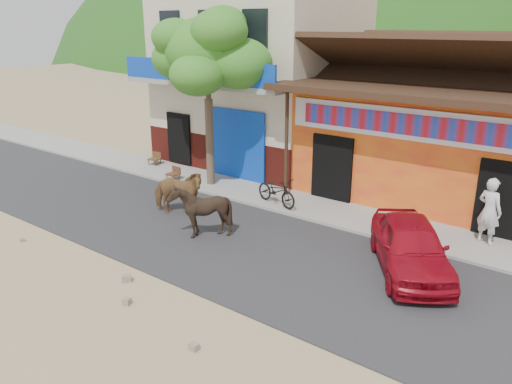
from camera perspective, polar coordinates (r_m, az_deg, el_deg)
ground at (r=11.16m, az=-7.63°, el=-11.27°), size 120.00×120.00×0.00m
road at (r=12.81m, az=0.27°, el=-6.83°), size 60.00×5.00×0.04m
sidewalk at (r=15.52m, az=8.07°, el=-2.18°), size 60.00×2.00×0.12m
dance_club at (r=17.86m, az=20.37°, el=5.43°), size 8.00×6.00×3.60m
cafe_building at (r=20.96m, az=0.60°, el=13.11°), size 7.00×6.00×7.00m
tree at (r=17.22m, az=-5.45°, el=10.54°), size 3.00×3.00×6.00m
cow_tan at (r=15.08m, az=-8.93°, el=-0.05°), size 1.85×1.36×1.42m
cow_dark at (r=13.45m, az=-6.39°, el=-2.13°), size 1.46×1.32×1.49m
red_car at (r=12.15m, az=17.25°, el=-5.89°), size 3.22×3.86×1.24m
scooter at (r=15.64m, az=2.35°, el=0.13°), size 1.79×0.98×0.89m
pedestrian at (r=14.07m, az=25.12°, el=-1.97°), size 0.75×0.62×1.76m
cafe_chair_left at (r=20.55m, az=-11.57°, el=4.33°), size 0.49×0.49×0.91m
cafe_chair_right at (r=18.37m, az=-9.49°, el=2.69°), size 0.41×0.41×0.87m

